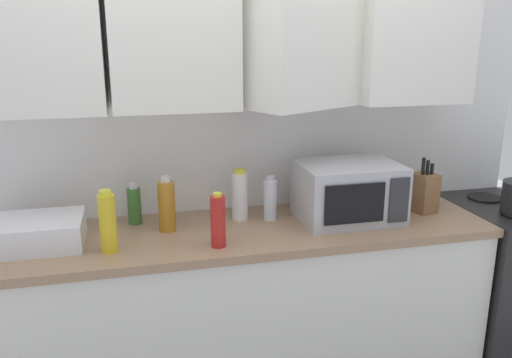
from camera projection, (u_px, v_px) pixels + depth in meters
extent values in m
cube|color=white|center=(231.00, 132.00, 2.66)|extent=(3.21, 0.06, 2.60)
cube|color=white|center=(32.00, 23.00, 2.15)|extent=(0.55, 0.33, 0.75)
cube|color=white|center=(173.00, 23.00, 2.28)|extent=(0.55, 0.33, 0.75)
cube|color=white|center=(301.00, 24.00, 2.37)|extent=(0.64, 0.55, 0.75)
cube|color=white|center=(411.00, 24.00, 2.54)|extent=(0.55, 0.33, 0.75)
cube|color=white|center=(246.00, 316.00, 2.59)|extent=(2.31, 0.60, 0.86)
cube|color=#9E7A5B|center=(245.00, 231.00, 2.47)|extent=(2.34, 0.63, 0.04)
cylinder|color=black|center=(484.00, 198.00, 2.89)|extent=(0.18, 0.18, 0.01)
cube|color=#B7B7BC|center=(348.00, 191.00, 2.54)|extent=(0.48, 0.36, 0.28)
cube|color=black|center=(355.00, 204.00, 2.36)|extent=(0.29, 0.01, 0.18)
cube|color=#2D2D33|center=(399.00, 200.00, 2.41)|extent=(0.10, 0.01, 0.21)
cube|color=silver|center=(38.00, 232.00, 2.24)|extent=(0.38, 0.30, 0.12)
cube|color=brown|center=(424.00, 193.00, 2.66)|extent=(0.12, 0.14, 0.20)
cylinder|color=black|center=(423.00, 166.00, 2.60)|extent=(0.02, 0.02, 0.09)
cylinder|color=black|center=(428.00, 167.00, 2.61)|extent=(0.02, 0.02, 0.07)
cylinder|color=black|center=(432.00, 169.00, 2.62)|extent=(0.02, 0.02, 0.05)
cylinder|color=white|center=(239.00, 196.00, 2.54)|extent=(0.08, 0.08, 0.24)
cylinder|color=yellow|center=(239.00, 171.00, 2.51)|extent=(0.06, 0.06, 0.02)
cylinder|color=gold|center=(108.00, 224.00, 2.15)|extent=(0.07, 0.07, 0.25)
cylinder|color=yellow|center=(105.00, 193.00, 2.12)|extent=(0.05, 0.05, 0.02)
cylinder|color=#AD701E|center=(167.00, 206.00, 2.40)|extent=(0.08, 0.08, 0.23)
cylinder|color=silver|center=(165.00, 179.00, 2.36)|extent=(0.04, 0.04, 0.03)
cylinder|color=red|center=(218.00, 222.00, 2.21)|extent=(0.06, 0.06, 0.22)
cylinder|color=yellow|center=(217.00, 195.00, 2.18)|extent=(0.04, 0.04, 0.02)
cylinder|color=silver|center=(270.00, 200.00, 2.54)|extent=(0.06, 0.06, 0.20)
cylinder|color=silver|center=(270.00, 178.00, 2.51)|extent=(0.04, 0.04, 0.02)
cylinder|color=#386B2D|center=(134.00, 206.00, 2.49)|extent=(0.06, 0.06, 0.18)
cylinder|color=silver|center=(133.00, 186.00, 2.46)|extent=(0.04, 0.04, 0.03)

